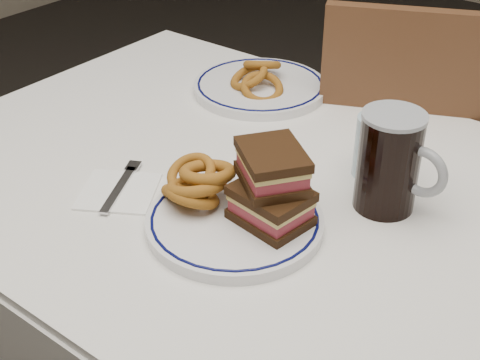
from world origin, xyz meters
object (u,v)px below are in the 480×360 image
Objects in this scene: beer_mug at (391,161)px; far_plate at (260,87)px; main_plate at (235,221)px; reuben_sandwich at (272,186)px; chair_far at (414,177)px.

far_plate is at bearing 151.45° from beer_mug.
beer_mug is at bearing 50.81° from main_plate.
reuben_sandwich is (0.04, 0.03, 0.06)m from main_plate.
chair_far is at bearing 42.02° from far_plate.
chair_far is 6.90× the size of reuben_sandwich.
reuben_sandwich is at bearing -51.82° from far_plate.
main_plate is at bearing -129.19° from beer_mug.
chair_far is 0.69m from reuben_sandwich.
main_plate and far_plate have the same top height.
chair_far reaches higher than beer_mug.
beer_mug is 0.58× the size of far_plate.
chair_far is 0.70m from main_plate.
reuben_sandwich reaches higher than far_plate.
far_plate is at bearing 121.78° from main_plate.
beer_mug is at bearing -73.96° from chair_far.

